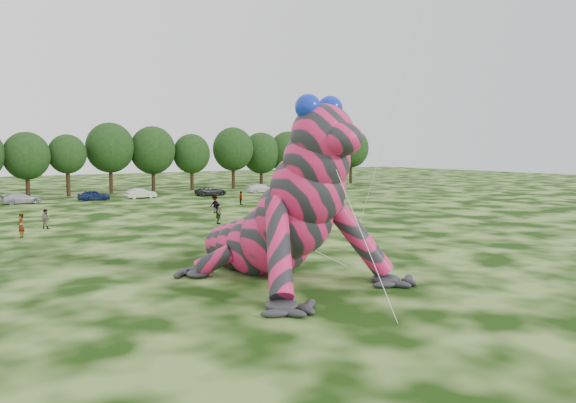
% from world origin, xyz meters
% --- Properties ---
extents(ground, '(240.00, 240.00, 0.00)m').
position_xyz_m(ground, '(0.00, 0.00, 0.00)').
color(ground, '#16330A').
rests_on(ground, ground).
extents(inflatable_gecko, '(18.55, 21.04, 9.43)m').
position_xyz_m(inflatable_gecko, '(-1.09, 0.68, 4.71)').
color(inflatable_gecko, '#D31D56').
rests_on(inflatable_gecko, ground).
extents(flying_kite, '(3.22, 5.46, 19.53)m').
position_xyz_m(flying_kite, '(14.11, 3.34, 17.06)').
color(flying_kite, red).
rests_on(flying_kite, ground).
extents(tree_8, '(6.14, 5.53, 8.94)m').
position_xyz_m(tree_8, '(-4.22, 56.99, 4.47)').
color(tree_8, black).
rests_on(tree_8, ground).
extents(tree_9, '(5.27, 4.74, 8.68)m').
position_xyz_m(tree_9, '(1.06, 57.35, 4.34)').
color(tree_9, black).
rests_on(tree_9, ground).
extents(tree_10, '(7.09, 6.38, 10.50)m').
position_xyz_m(tree_10, '(7.40, 58.58, 5.25)').
color(tree_10, black).
rests_on(tree_10, ground).
extents(tree_11, '(7.01, 6.31, 10.07)m').
position_xyz_m(tree_11, '(13.79, 58.20, 5.03)').
color(tree_11, black).
rests_on(tree_11, ground).
extents(tree_12, '(5.99, 5.39, 8.97)m').
position_xyz_m(tree_12, '(20.01, 57.74, 4.49)').
color(tree_12, black).
rests_on(tree_12, ground).
extents(tree_13, '(6.83, 6.15, 10.13)m').
position_xyz_m(tree_13, '(27.13, 57.13, 5.06)').
color(tree_13, black).
rests_on(tree_13, ground).
extents(tree_14, '(6.82, 6.14, 9.40)m').
position_xyz_m(tree_14, '(33.46, 58.72, 4.70)').
color(tree_14, black).
rests_on(tree_14, ground).
extents(tree_15, '(7.17, 6.45, 9.63)m').
position_xyz_m(tree_15, '(38.47, 57.77, 4.82)').
color(tree_15, black).
rests_on(tree_15, ground).
extents(tree_16, '(6.26, 5.63, 9.37)m').
position_xyz_m(tree_16, '(45.45, 59.37, 4.69)').
color(tree_16, black).
rests_on(tree_16, ground).
extents(tree_17, '(6.98, 6.28, 10.30)m').
position_xyz_m(tree_17, '(51.95, 56.66, 5.15)').
color(tree_17, black).
rests_on(tree_17, ground).
extents(car_3, '(4.62, 2.20, 1.30)m').
position_xyz_m(car_3, '(-6.18, 49.23, 0.65)').
color(car_3, '#B3B8BD').
rests_on(car_3, ground).
extents(car_4, '(4.13, 1.93, 1.37)m').
position_xyz_m(car_4, '(2.25, 48.42, 0.68)').
color(car_4, '#13214F').
rests_on(car_4, ground).
extents(car_5, '(4.14, 1.72, 1.33)m').
position_xyz_m(car_5, '(8.42, 48.33, 0.67)').
color(car_5, silver).
rests_on(car_5, ground).
extents(car_6, '(4.56, 2.14, 1.26)m').
position_xyz_m(car_6, '(18.10, 46.81, 0.63)').
color(car_6, '#28282B').
rests_on(car_6, ground).
extents(car_7, '(4.81, 2.66, 1.32)m').
position_xyz_m(car_7, '(26.66, 47.13, 0.66)').
color(car_7, white).
rests_on(car_7, ground).
extents(spectator_5, '(1.17, 1.75, 1.81)m').
position_xyz_m(spectator_5, '(5.97, 20.01, 0.91)').
color(spectator_5, gray).
rests_on(spectator_5, ground).
extents(spectator_0, '(0.71, 0.81, 1.86)m').
position_xyz_m(spectator_0, '(-10.17, 21.14, 0.93)').
color(spectator_0, gray).
rests_on(spectator_0, ground).
extents(spectator_1, '(1.04, 1.03, 1.69)m').
position_xyz_m(spectator_1, '(-7.71, 25.19, 0.85)').
color(spectator_1, gray).
rests_on(spectator_1, ground).
extents(spectator_2, '(1.29, 0.85, 1.86)m').
position_xyz_m(spectator_2, '(9.22, 27.42, 0.93)').
color(spectator_2, gray).
rests_on(spectator_2, ground).
extents(spectator_3, '(0.60, 1.02, 1.63)m').
position_xyz_m(spectator_3, '(15.64, 33.49, 0.81)').
color(spectator_3, gray).
rests_on(spectator_3, ground).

